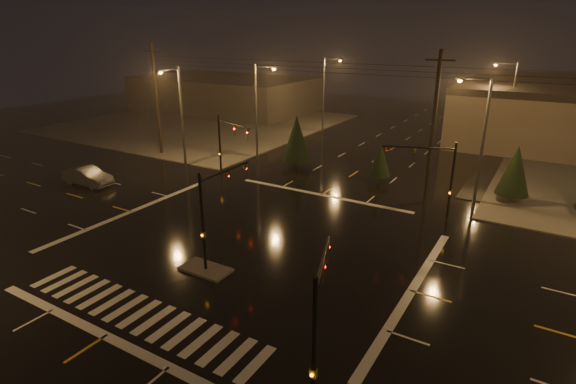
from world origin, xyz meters
The scene contains 22 objects.
ground centered at (0.00, 0.00, 0.00)m, with size 140.00×140.00×0.00m, color black.
sidewalk_nw centered at (-30.00, 30.00, 0.06)m, with size 36.00×36.00×0.12m, color #4D4A45.
median_island centered at (0.00, -4.00, 0.07)m, with size 3.00×1.60×0.15m, color #4D4A45.
crosswalk centered at (0.00, -9.00, 0.01)m, with size 15.00×2.60×0.01m, color beige.
stop_bar_near centered at (0.00, -11.00, 0.01)m, with size 16.00×0.50×0.01m, color beige.
stop_bar_far centered at (0.00, 11.00, 0.01)m, with size 16.00×0.50×0.01m, color beige.
commercial_block centered at (-35.00, 42.00, 2.80)m, with size 30.00×18.00×5.60m, color #3E3836.
signal_mast_median centered at (0.00, -3.07, 3.75)m, with size 0.25×4.59×6.00m.
signal_mast_ne centered at (9.50, 10.14, 3.79)m, with size 4.84×1.86×6.00m.
signal_mast_nw centered at (-9.50, 10.14, 3.79)m, with size 4.84×1.86×6.00m.
signal_mast_se centered at (10.23, -9.75, 3.71)m, with size 1.55×3.87×6.00m.
streetlight_1 centered at (-11.18, 18.00, 5.80)m, with size 2.77×0.32×10.00m.
streetlight_2 centered at (-11.18, 34.00, 5.80)m, with size 2.77×0.32×10.00m.
streetlight_3 centered at (11.18, 16.00, 5.80)m, with size 2.77×0.32×10.00m.
streetlight_4 centered at (11.18, 36.00, 5.80)m, with size 2.77×0.32×10.00m.
streetlight_5 centered at (-16.00, 11.18, 5.80)m, with size 0.32×2.77×10.00m.
utility_pole_0 centered at (-22.00, 14.00, 6.13)m, with size 2.20×0.32×12.00m.
utility_pole_1 centered at (8.00, 14.00, 6.13)m, with size 2.20×0.32×12.00m.
conifer_0 centered at (14.03, 17.42, 2.72)m, with size 2.58×2.58×4.74m.
conifer_3 centered at (-5.99, 17.09, 3.02)m, with size 2.97×2.97×5.35m.
conifer_4 centered at (3.03, 16.65, 2.26)m, with size 2.00×2.00×3.82m.
car_crossing centered at (-19.47, 2.49, 0.83)m, with size 1.77×5.06×1.67m, color #585C60.
Camera 1 is at (16.03, -21.44, 13.22)m, focal length 28.00 mm.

